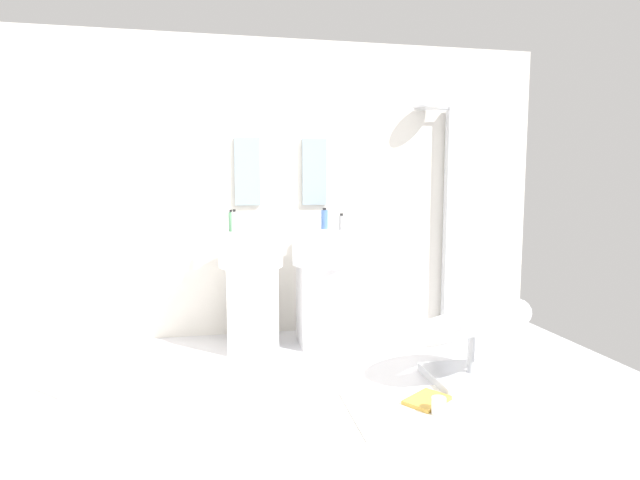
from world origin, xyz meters
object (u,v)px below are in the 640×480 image
Objects in this scene: pedestal_sink_right at (323,281)px; magazine_ochre at (427,400)px; soap_bottle_white at (234,222)px; pedestal_sink_left at (251,284)px; coffee_mug at (439,406)px; soap_bottle_grey at (342,223)px; shower_column at (450,212)px; towel_rack at (80,299)px; soap_bottle_blue at (325,219)px; soap_bottle_green at (231,221)px; lounge_chair at (472,331)px.

magazine_ochre is (0.39, -1.28, -0.51)m from pedestal_sink_right.
magazine_ochre is 1.51× the size of soap_bottle_white.
pedestal_sink_left is 1.00× the size of pedestal_sink_right.
coffee_mug is 1.77m from soap_bottle_grey.
shower_column reaches higher than towel_rack.
pedestal_sink_right is at bearing -105.23° from soap_bottle_blue.
soap_bottle_grey is at bearing 1.68° from pedestal_sink_left.
soap_bottle_blue is at bearing 74.77° from pedestal_sink_right.
pedestal_sink_left is at bearing -178.32° from soap_bottle_grey.
soap_bottle_green is at bearing 126.43° from coffee_mug.
soap_bottle_green is at bearing 174.99° from soap_bottle_grey.
soap_bottle_grey is (0.91, -0.08, -0.02)m from soap_bottle_green.
towel_rack is (-2.51, 0.21, 0.28)m from lounge_chair.
magazine_ochre is 2.00m from soap_bottle_white.
shower_column is 2.06m from soap_bottle_green.
soap_bottle_blue reaches higher than soap_bottle_grey.
soap_bottle_green is (-0.15, 0.10, 0.50)m from pedestal_sink_left.
coffee_mug is at bearing -74.72° from pedestal_sink_right.
soap_bottle_blue is (1.74, 0.97, 0.41)m from towel_rack.
towel_rack is (-1.69, -0.79, 0.10)m from pedestal_sink_right.
soap_bottle_blue is (-0.34, 1.46, 1.02)m from magazine_ochre.
soap_bottle_white reaches higher than soap_bottle_green.
lounge_chair is 5.71× the size of soap_bottle_green.
soap_bottle_green reaches higher than lounge_chair.
lounge_chair is at bearing -2.16° from magazine_ochre.
soap_bottle_white is at bearing -168.99° from soap_bottle_blue.
soap_bottle_white is at bearing -70.53° from soap_bottle_green.
magazine_ochre is (0.99, -1.28, -0.51)m from pedestal_sink_left.
lounge_chair is 2.54m from towel_rack.
soap_bottle_white reaches higher than soap_bottle_grey.
pedestal_sink_right is at bearing -7.76° from soap_bottle_green.
shower_column is (1.89, 0.35, 0.55)m from pedestal_sink_left.
soap_bottle_green is at bearing 43.47° from towel_rack.
pedestal_sink_right is at bearing -2.20° from soap_bottle_white.
coffee_mug is 1.93m from soap_bottle_blue.
soap_bottle_white is at bearing 177.80° from pedestal_sink_right.
lounge_chair is 2.04m from soap_bottle_green.
soap_bottle_grey is at bearing -5.01° from soap_bottle_green.
soap_bottle_grey is 0.19m from soap_bottle_blue.
pedestal_sink_right reaches higher than magazine_ochre.
towel_rack is at bearing 162.47° from coffee_mug.
shower_column is at bearing 20.86° from towel_rack.
soap_bottle_grey is at bearing 99.02° from coffee_mug.
towel_rack reaches higher than lounge_chair.
lounge_chair is at bearing -109.09° from shower_column.
towel_rack is 1.33m from soap_bottle_white.
pedestal_sink_left is 1.05× the size of lounge_chair.
lounge_chair is (0.83, -1.00, -0.18)m from pedestal_sink_right.
magazine_ochre is at bearing -72.96° from pedestal_sink_right.
shower_column is 7.44× the size of magazine_ochre.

